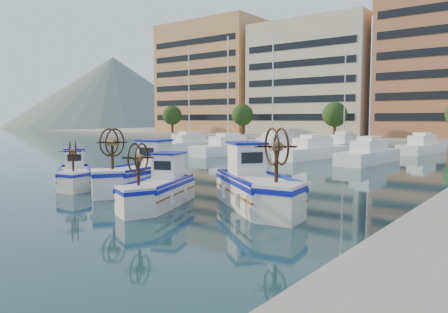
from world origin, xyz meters
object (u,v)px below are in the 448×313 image
fishing_boat_b (142,173)px  fishing_boat_d (256,185)px  fishing_boat_c (159,187)px  fishing_boat_a (75,173)px

fishing_boat_b → fishing_boat_d: bearing=-12.0°
fishing_boat_b → fishing_boat_c: 4.19m
fishing_boat_b → fishing_boat_d: (6.91, -0.13, 0.03)m
fishing_boat_a → fishing_boat_b: (3.58, 1.44, 0.18)m
fishing_boat_a → fishing_boat_d: (10.49, 1.31, 0.21)m
fishing_boat_b → fishing_boat_c: fishing_boat_b is taller
fishing_boat_d → fishing_boat_c: bearing=159.9°
fishing_boat_b → fishing_boat_d: 6.91m
fishing_boat_c → fishing_boat_d: 3.98m
fishing_boat_d → fishing_boat_a: bearing=134.9°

